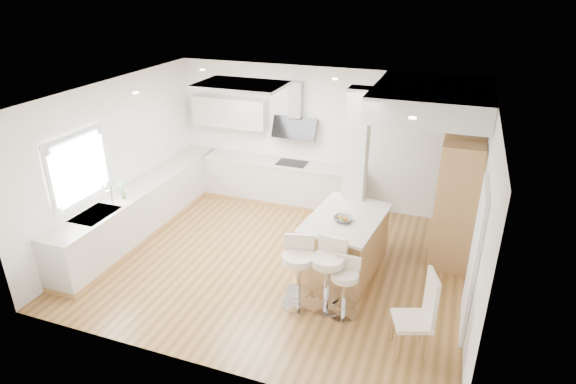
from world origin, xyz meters
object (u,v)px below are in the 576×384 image
at_px(peninsula, 345,243).
at_px(bar_stool_a, 298,269).
at_px(bar_stool_b, 328,271).
at_px(bar_stool_c, 345,285).
at_px(dining_chair, 421,311).

bearing_deg(peninsula, bar_stool_a, -103.60).
bearing_deg(bar_stool_b, bar_stool_c, -9.20).
bearing_deg(bar_stool_a, dining_chair, -26.49).
xyz_separation_m(bar_stool_c, dining_chair, (1.05, -0.39, 0.11)).
bearing_deg(peninsula, bar_stool_b, -83.14).
relative_size(bar_stool_c, dining_chair, 0.78).
distance_m(peninsula, bar_stool_a, 1.17).
distance_m(bar_stool_c, dining_chair, 1.13).
relative_size(bar_stool_a, bar_stool_c, 1.20).
bearing_deg(peninsula, bar_stool_c, -69.48).
bearing_deg(bar_stool_c, bar_stool_a, -177.79).
height_order(bar_stool_a, bar_stool_c, bar_stool_a).
relative_size(bar_stool_a, dining_chair, 0.93).
xyz_separation_m(peninsula, bar_stool_a, (-0.41, -1.09, 0.11)).
bearing_deg(bar_stool_a, bar_stool_b, -3.55).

